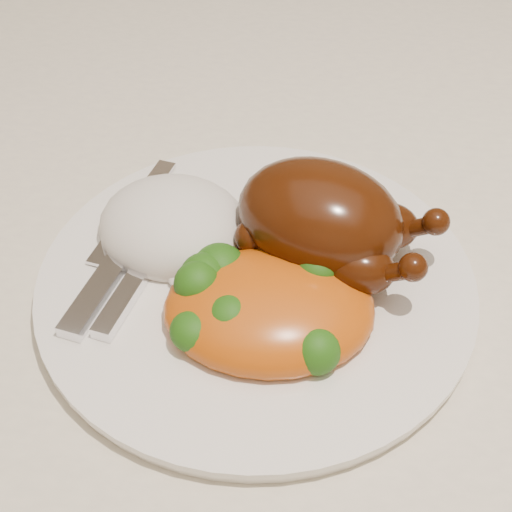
# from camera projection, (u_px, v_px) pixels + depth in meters

# --- Properties ---
(dining_table) EXTENTS (1.60, 0.90, 0.76)m
(dining_table) POSITION_uv_depth(u_px,v_px,m) (342.00, 299.00, 0.66)
(dining_table) COLOR brown
(dining_table) RESTS_ON floor
(tablecloth) EXTENTS (1.73, 1.03, 0.18)m
(tablecloth) POSITION_uv_depth(u_px,v_px,m) (349.00, 241.00, 0.61)
(tablecloth) COLOR beige
(tablecloth) RESTS_ON dining_table
(dinner_plate) EXTENTS (0.41, 0.41, 0.01)m
(dinner_plate) POSITION_uv_depth(u_px,v_px,m) (256.00, 282.00, 0.52)
(dinner_plate) COLOR white
(dinner_plate) RESTS_ON tablecloth
(roast_chicken) EXTENTS (0.16, 0.13, 0.08)m
(roast_chicken) POSITION_uv_depth(u_px,v_px,m) (324.00, 219.00, 0.50)
(roast_chicken) COLOR #3F1606
(roast_chicken) RESTS_ON dinner_plate
(rice_mound) EXTENTS (0.13, 0.13, 0.06)m
(rice_mound) POSITION_uv_depth(u_px,v_px,m) (174.00, 227.00, 0.54)
(rice_mound) COLOR white
(rice_mound) RESTS_ON dinner_plate
(mac_and_cheese) EXTENTS (0.16, 0.13, 0.05)m
(mac_and_cheese) POSITION_uv_depth(u_px,v_px,m) (269.00, 309.00, 0.48)
(mac_and_cheese) COLOR #D8570D
(mac_and_cheese) RESTS_ON dinner_plate
(cutlery) EXTENTS (0.05, 0.20, 0.01)m
(cutlery) POSITION_uv_depth(u_px,v_px,m) (124.00, 264.00, 0.52)
(cutlery) COLOR silver
(cutlery) RESTS_ON dinner_plate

